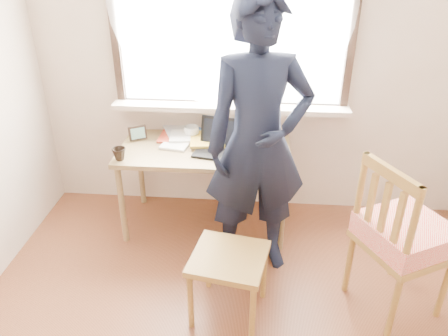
# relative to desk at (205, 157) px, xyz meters

# --- Properties ---
(room_shell) EXTENTS (3.52, 4.02, 2.61)m
(room_shell) POSITION_rel_desk_xyz_m (0.35, -1.43, 1.01)
(room_shell) COLOR beige
(room_shell) RESTS_ON ground
(desk) EXTENTS (1.29, 0.65, 0.69)m
(desk) POSITION_rel_desk_xyz_m (0.00, 0.00, 0.00)
(desk) COLOR olive
(desk) RESTS_ON ground
(laptop) EXTENTS (0.39, 0.34, 0.23)m
(laptop) POSITION_rel_desk_xyz_m (0.12, -0.03, 0.13)
(laptop) COLOR black
(laptop) RESTS_ON desk
(mug_white) EXTENTS (0.15, 0.15, 0.10)m
(mug_white) POSITION_rel_desk_xyz_m (-0.13, 0.19, 0.12)
(mug_white) COLOR white
(mug_white) RESTS_ON desk
(mug_dark) EXTENTS (0.11, 0.11, 0.09)m
(mug_dark) POSITION_rel_desk_xyz_m (-0.59, -0.24, 0.12)
(mug_dark) COLOR black
(mug_dark) RESTS_ON desk
(mouse) EXTENTS (0.10, 0.07, 0.04)m
(mouse) POSITION_rel_desk_xyz_m (0.44, -0.10, 0.09)
(mouse) COLOR black
(mouse) RESTS_ON desk
(desk_clutter) EXTENTS (0.42, 0.48, 0.04)m
(desk_clutter) POSITION_rel_desk_xyz_m (-0.25, 0.12, 0.09)
(desk_clutter) COLOR #A5321E
(desk_clutter) RESTS_ON desk
(book_a) EXTENTS (0.29, 0.33, 0.03)m
(book_a) POSITION_rel_desk_xyz_m (-0.35, 0.23, 0.08)
(book_a) COLOR white
(book_a) RESTS_ON desk
(book_b) EXTENTS (0.19, 0.24, 0.02)m
(book_b) POSITION_rel_desk_xyz_m (0.36, 0.21, 0.08)
(book_b) COLOR white
(book_b) RESTS_ON desk
(picture_frame) EXTENTS (0.13, 0.08, 0.11)m
(picture_frame) POSITION_rel_desk_xyz_m (-0.54, 0.10, 0.13)
(picture_frame) COLOR black
(picture_frame) RESTS_ON desk
(work_chair) EXTENTS (0.50, 0.49, 0.45)m
(work_chair) POSITION_rel_desk_xyz_m (0.26, -0.93, -0.24)
(work_chair) COLOR olive
(work_chair) RESTS_ON ground
(side_chair) EXTENTS (0.63, 0.64, 1.04)m
(side_chair) POSITION_rel_desk_xyz_m (1.29, -0.78, -0.08)
(side_chair) COLOR olive
(side_chair) RESTS_ON ground
(person) EXTENTS (0.78, 0.60, 1.89)m
(person) POSITION_rel_desk_xyz_m (0.40, -0.41, 0.32)
(person) COLOR black
(person) RESTS_ON ground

